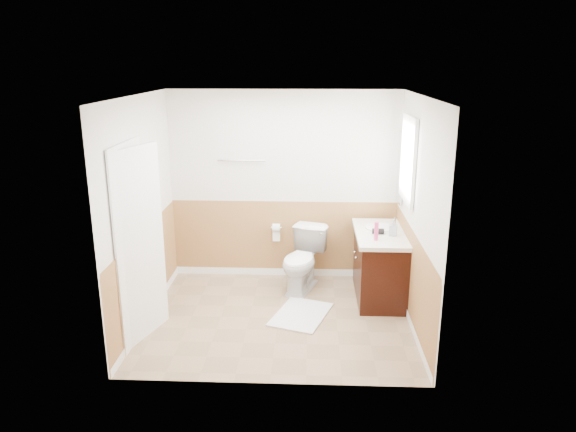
{
  "coord_description": "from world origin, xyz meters",
  "views": [
    {
      "loc": [
        0.35,
        -5.58,
        2.85
      ],
      "look_at": [
        0.1,
        0.25,
        1.15
      ],
      "focal_mm": 33.49,
      "sensor_mm": 36.0,
      "label": 1
    }
  ],
  "objects_px": {
    "lotion_bottle": "(376,231)",
    "bath_mat": "(301,315)",
    "vanity_cabinet": "(379,267)",
    "soap_dispenser": "(393,228)",
    "toilet": "(302,260)"
  },
  "relations": [
    {
      "from": "bath_mat",
      "to": "vanity_cabinet",
      "type": "relative_size",
      "value": 0.73
    },
    {
      "from": "toilet",
      "to": "soap_dispenser",
      "type": "height_order",
      "value": "soap_dispenser"
    },
    {
      "from": "toilet",
      "to": "lotion_bottle",
      "type": "distance_m",
      "value": 1.14
    },
    {
      "from": "vanity_cabinet",
      "to": "soap_dispenser",
      "type": "bearing_deg",
      "value": -47.24
    },
    {
      "from": "soap_dispenser",
      "to": "bath_mat",
      "type": "bearing_deg",
      "value": -158.11
    },
    {
      "from": "lotion_bottle",
      "to": "bath_mat",
      "type": "bearing_deg",
      "value": -163.71
    },
    {
      "from": "bath_mat",
      "to": "lotion_bottle",
      "type": "xyz_separation_m",
      "value": [
        0.85,
        0.25,
        0.95
      ]
    },
    {
      "from": "toilet",
      "to": "bath_mat",
      "type": "relative_size",
      "value": 0.99
    },
    {
      "from": "lotion_bottle",
      "to": "soap_dispenser",
      "type": "bearing_deg",
      "value": 39.59
    },
    {
      "from": "bath_mat",
      "to": "vanity_cabinet",
      "type": "xyz_separation_m",
      "value": [
        0.95,
        0.56,
        0.39
      ]
    },
    {
      "from": "vanity_cabinet",
      "to": "toilet",
      "type": "bearing_deg",
      "value": 168.88
    },
    {
      "from": "bath_mat",
      "to": "vanity_cabinet",
      "type": "distance_m",
      "value": 1.17
    },
    {
      "from": "lotion_bottle",
      "to": "soap_dispenser",
      "type": "relative_size",
      "value": 1.12
    },
    {
      "from": "soap_dispenser",
      "to": "toilet",
      "type": "bearing_deg",
      "value": 163.54
    },
    {
      "from": "vanity_cabinet",
      "to": "soap_dispenser",
      "type": "relative_size",
      "value": 5.61
    }
  ]
}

